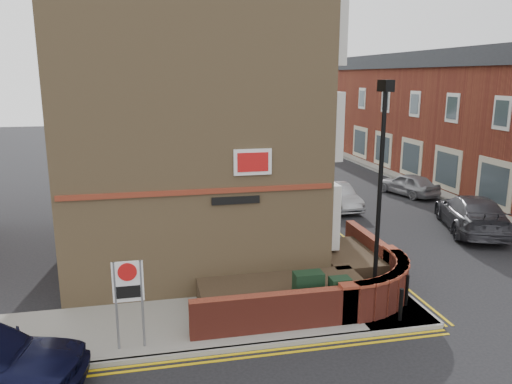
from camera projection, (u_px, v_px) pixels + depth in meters
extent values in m
plane|color=black|center=(335.00, 340.00, 12.62)|extent=(120.00, 120.00, 0.00)
cube|color=gray|center=(191.00, 323.00, 13.32)|extent=(13.00, 3.00, 0.12)
cube|color=gray|center=(267.00, 193.00, 28.25)|extent=(2.00, 32.00, 0.12)
cube|color=gray|center=(472.00, 195.00, 27.64)|extent=(4.00, 40.00, 0.12)
cube|color=gray|center=(196.00, 353.00, 11.90)|extent=(13.00, 0.15, 0.12)
cube|color=gray|center=(284.00, 192.00, 28.46)|extent=(0.15, 32.00, 0.12)
cube|color=gray|center=(439.00, 197.00, 27.23)|extent=(0.15, 40.00, 0.12)
cube|color=gold|center=(197.00, 361.00, 11.67)|extent=(13.00, 0.28, 0.01)
cube|color=gold|center=(288.00, 192.00, 28.52)|extent=(0.28, 32.00, 0.01)
cube|color=#95764F|center=(185.00, 101.00, 18.35)|extent=(8.00, 10.00, 11.00)
cube|color=maroon|center=(201.00, 192.00, 14.08)|extent=(7.80, 0.06, 0.15)
cube|color=white|center=(253.00, 162.00, 14.20)|extent=(1.10, 0.05, 0.75)
cube|color=black|center=(236.00, 200.00, 14.35)|extent=(1.40, 0.04, 0.22)
cylinder|color=black|center=(379.00, 205.00, 13.38)|extent=(0.12, 0.12, 6.00)
cylinder|color=black|center=(374.00, 295.00, 13.97)|extent=(0.20, 0.20, 0.80)
cube|color=black|center=(386.00, 86.00, 12.67)|extent=(0.25, 0.50, 0.30)
cube|color=black|center=(308.00, 293.00, 13.64)|extent=(0.80, 0.45, 1.20)
cube|color=black|center=(340.00, 297.00, 13.52)|extent=(0.55, 0.40, 1.10)
cylinder|color=black|center=(401.00, 305.00, 13.28)|extent=(0.11, 0.11, 0.90)
cylinder|color=black|center=(407.00, 290.00, 14.17)|extent=(0.11, 0.11, 0.90)
cylinder|color=slate|center=(116.00, 306.00, 11.74)|extent=(0.06, 0.06, 2.20)
cylinder|color=slate|center=(142.00, 304.00, 11.86)|extent=(0.06, 0.06, 2.20)
cube|color=white|center=(128.00, 282.00, 11.67)|extent=(0.72, 0.04, 1.00)
cylinder|color=red|center=(127.00, 272.00, 11.58)|extent=(0.44, 0.02, 0.44)
cube|color=maroon|center=(459.00, 126.00, 30.97)|extent=(5.00, 30.00, 7.00)
cube|color=#25282C|center=(465.00, 59.00, 30.06)|extent=(5.40, 30.40, 1.00)
cube|color=beige|center=(336.00, 106.00, 50.97)|extent=(5.00, 12.00, 7.00)
cube|color=#25282C|center=(338.00, 66.00, 50.06)|extent=(5.40, 12.40, 1.00)
cylinder|color=#382B1E|center=(276.00, 157.00, 25.82)|extent=(0.24, 0.24, 4.55)
sphere|color=#1A4918|center=(276.00, 107.00, 25.23)|extent=(3.64, 3.64, 3.64)
sphere|color=#1A4918|center=(285.00, 124.00, 25.21)|extent=(2.60, 2.60, 2.60)
sphere|color=#1A4918|center=(268.00, 115.00, 25.65)|extent=(2.86, 2.86, 2.86)
cylinder|color=#382B1E|center=(246.00, 135.00, 33.38)|extent=(0.24, 0.24, 5.04)
sphere|color=#1A4918|center=(246.00, 91.00, 32.72)|extent=(4.03, 4.03, 4.03)
sphere|color=#1A4918|center=(253.00, 106.00, 32.73)|extent=(2.88, 2.88, 2.88)
sphere|color=#1A4918|center=(240.00, 99.00, 33.16)|extent=(3.17, 3.17, 3.17)
cylinder|color=#382B1E|center=(228.00, 126.00, 41.03)|extent=(0.24, 0.24, 4.76)
sphere|color=#1A4918|center=(227.00, 92.00, 40.41)|extent=(3.81, 3.81, 3.81)
sphere|color=#1A4918|center=(233.00, 103.00, 40.41)|extent=(2.72, 2.72, 2.72)
sphere|color=#1A4918|center=(223.00, 98.00, 40.84)|extent=(2.99, 2.99, 2.99)
cylinder|color=black|center=(244.00, 143.00, 36.53)|extent=(0.10, 0.10, 3.20)
imported|color=black|center=(244.00, 114.00, 36.05)|extent=(0.20, 0.16, 1.00)
imported|color=#95979C|center=(337.00, 196.00, 25.04)|extent=(1.42, 3.79, 1.24)
imported|color=maroon|center=(296.00, 181.00, 28.73)|extent=(3.08, 4.65, 1.19)
imported|color=#333238|center=(472.00, 213.00, 21.34)|extent=(3.86, 5.78, 1.56)
imported|color=gray|center=(408.00, 184.00, 27.78)|extent=(2.53, 3.95, 1.25)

